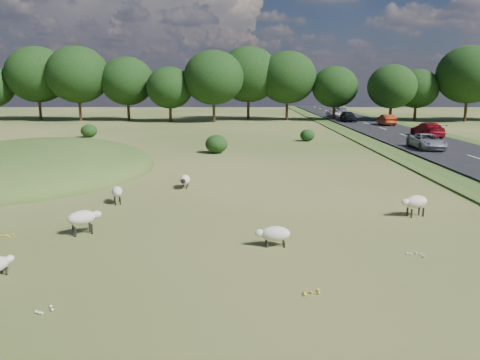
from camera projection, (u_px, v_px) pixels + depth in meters
The scene contains 16 objects.
ground at pixel (217, 153), 39.47m from camera, with size 160.00×160.00×0.00m, color #30531A.
mound at pixel (34, 171), 31.66m from camera, with size 16.00×20.00×4.00m, color #33561E.
road at pixel (411, 138), 49.20m from camera, with size 8.00×150.00×0.25m, color black.
treeline at pixel (221, 79), 72.86m from camera, with size 96.28×14.66×11.70m.
shrubs at pixel (186, 137), 45.35m from camera, with size 25.13×13.85×1.55m.
sheep_1 at pixel (415, 202), 20.58m from camera, with size 1.37×0.91×0.95m.
sheep_2 at pixel (185, 180), 26.28m from camera, with size 0.58×1.28×0.74m.
sheep_3 at pixel (83, 218), 18.12m from camera, with size 1.32×1.10×0.96m.
sheep_4 at pixel (274, 234), 16.80m from camera, with size 1.30×0.60×0.75m.
sheep_5 at pixel (117, 192), 22.84m from camera, with size 0.80×1.23×0.85m.
car_0 at pixel (348, 116), 69.80m from camera, with size 1.82×4.54×1.55m, color black.
car_1 at pixel (428, 129), 49.60m from camera, with size 2.16×5.31×1.54m, color maroon.
car_3 at pixel (341, 109), 92.60m from camera, with size 1.88×4.63×1.34m, color #B2B5BB.
car_5 at pixel (386, 120), 63.69m from camera, with size 1.52×4.36×1.44m, color maroon.
car_6 at pixel (427, 141), 40.30m from camera, with size 2.16×4.68×1.30m, color #9C9EA4.
car_7 at pixel (334, 113), 80.10m from camera, with size 2.09×4.52×1.26m, color silver.
Camera 1 is at (2.04, -19.11, 5.76)m, focal length 35.00 mm.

